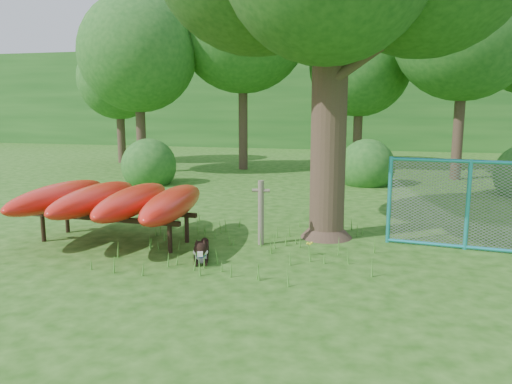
# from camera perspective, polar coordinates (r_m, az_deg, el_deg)

# --- Properties ---
(ground) EXTENTS (80.00, 80.00, 0.00)m
(ground) POSITION_cam_1_polar(r_m,az_deg,el_deg) (8.31, -3.36, -8.14)
(ground) COLOR #1D4E0F
(ground) RESTS_ON ground
(wooden_post) EXTENTS (0.33, 0.12, 1.21)m
(wooden_post) POSITION_cam_1_polar(r_m,az_deg,el_deg) (9.22, 0.57, -2.18)
(wooden_post) COLOR #68604E
(wooden_post) RESTS_ON ground
(kayak_rack) EXTENTS (3.39, 3.22, 1.06)m
(kayak_rack) POSITION_cam_1_polar(r_m,az_deg,el_deg) (9.75, -16.00, -0.88)
(kayak_rack) COLOR black
(kayak_rack) RESTS_ON ground
(husky_dog) EXTENTS (0.46, 0.96, 0.43)m
(husky_dog) POSITION_cam_1_polar(r_m,az_deg,el_deg) (8.47, -6.26, -6.75)
(husky_dog) COLOR black
(husky_dog) RESTS_ON ground
(fence_section) EXTENTS (2.78, 0.41, 2.72)m
(fence_section) POSITION_cam_1_polar(r_m,az_deg,el_deg) (9.64, 23.05, -1.37)
(fence_section) COLOR #28A5BD
(fence_section) RESTS_ON ground
(wildflower_clump) EXTENTS (0.11, 0.10, 0.25)m
(wildflower_clump) POSITION_cam_1_polar(r_m,az_deg,el_deg) (8.70, 6.09, -5.99)
(wildflower_clump) COLOR #4C902F
(wildflower_clump) RESTS_ON ground
(bg_tree_a) EXTENTS (4.40, 4.40, 6.70)m
(bg_tree_a) POSITION_cam_1_polar(r_m,az_deg,el_deg) (19.74, -13.34, 15.18)
(bg_tree_a) COLOR #3C2C21
(bg_tree_a) RESTS_ON ground
(bg_tree_b) EXTENTS (5.20, 5.20, 8.22)m
(bg_tree_b) POSITION_cam_1_polar(r_m,az_deg,el_deg) (20.49, -1.53, 18.40)
(bg_tree_b) COLOR #3C2C21
(bg_tree_b) RESTS_ON ground
(bg_tree_c) EXTENTS (4.00, 4.00, 6.12)m
(bg_tree_c) POSITION_cam_1_polar(r_m,az_deg,el_deg) (20.62, 11.79, 13.95)
(bg_tree_c) COLOR #3C2C21
(bg_tree_c) RESTS_ON ground
(bg_tree_d) EXTENTS (4.80, 4.80, 7.50)m
(bg_tree_d) POSITION_cam_1_polar(r_m,az_deg,el_deg) (18.90, 22.79, 16.78)
(bg_tree_d) COLOR #3C2C21
(bg_tree_d) RESTS_ON ground
(bg_tree_f) EXTENTS (3.60, 3.60, 5.55)m
(bg_tree_f) POSITION_cam_1_polar(r_m,az_deg,el_deg) (23.50, -15.42, 12.36)
(bg_tree_f) COLOR #3C2C21
(bg_tree_f) RESTS_ON ground
(shrub_left) EXTENTS (1.80, 1.80, 1.80)m
(shrub_left) POSITION_cam_1_polar(r_m,az_deg,el_deg) (16.94, -12.06, 0.93)
(shrub_left) COLOR #1F5A1D
(shrub_left) RESTS_ON ground
(shrub_mid) EXTENTS (1.80, 1.80, 1.80)m
(shrub_mid) POSITION_cam_1_polar(r_m,az_deg,el_deg) (16.74, 12.48, 0.81)
(shrub_mid) COLOR #1F5A1D
(shrub_mid) RESTS_ON ground
(wooded_hillside) EXTENTS (80.00, 12.00, 6.00)m
(wooded_hillside) POSITION_cam_1_polar(r_m,az_deg,el_deg) (35.62, 10.24, 10.40)
(wooded_hillside) COLOR #1F5A1D
(wooded_hillside) RESTS_ON ground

